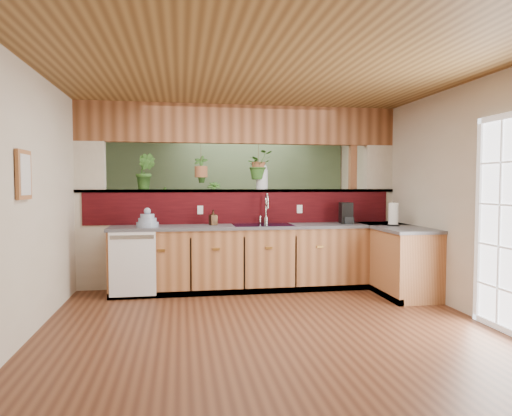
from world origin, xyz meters
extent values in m
cube|color=#512B19|center=(0.00, 0.00, 0.00)|extent=(4.60, 7.00, 0.01)
cube|color=brown|center=(0.00, 0.00, 2.60)|extent=(4.60, 7.00, 0.01)
cube|color=beige|center=(0.00, 3.50, 1.30)|extent=(4.60, 0.02, 2.60)
cube|color=beige|center=(0.00, -3.50, 1.30)|extent=(4.60, 0.02, 2.60)
cube|color=beige|center=(-2.30, 0.00, 1.30)|extent=(0.02, 7.00, 2.60)
cube|color=beige|center=(2.30, 0.00, 1.30)|extent=(0.02, 7.00, 2.60)
cube|color=beige|center=(0.00, 1.35, 0.68)|extent=(4.60, 0.15, 1.35)
cube|color=#3B070B|center=(0.00, 1.27, 1.12)|extent=(4.40, 0.02, 0.45)
cube|color=brown|center=(0.00, 1.35, 1.37)|extent=(4.60, 0.21, 0.04)
cube|color=brown|center=(0.00, 1.35, 2.33)|extent=(4.60, 0.15, 0.55)
cube|color=beige|center=(-2.10, 1.35, 1.70)|extent=(0.40, 0.15, 0.70)
cube|color=beige|center=(2.10, 1.35, 1.70)|extent=(0.40, 0.15, 0.70)
cube|color=brown|center=(1.70, 1.35, 1.30)|extent=(0.10, 0.10, 2.60)
cube|color=brown|center=(0.00, 1.35, 1.37)|extent=(4.60, 0.21, 0.04)
cube|color=brown|center=(0.00, 1.35, 2.33)|extent=(4.60, 0.15, 0.55)
cube|color=#57714D|center=(0.00, 3.48, 1.30)|extent=(4.55, 0.02, 2.55)
cube|color=#985D34|center=(0.25, 0.98, 0.43)|extent=(4.10, 0.60, 0.86)
cube|color=#4D4D52|center=(0.25, 0.98, 0.88)|extent=(4.14, 0.64, 0.04)
cube|color=#985D34|center=(2.00, 0.54, 0.43)|extent=(0.60, 1.48, 0.86)
cube|color=#4D4D52|center=(2.00, 0.54, 0.88)|extent=(0.64, 1.52, 0.04)
cube|color=#985D34|center=(2.00, 0.98, 0.43)|extent=(0.60, 0.60, 0.86)
cube|color=#4D4D52|center=(2.00, 0.98, 0.88)|extent=(0.64, 0.64, 0.04)
cube|color=black|center=(0.25, 0.71, 0.04)|extent=(4.10, 0.06, 0.08)
cube|color=black|center=(1.73, 0.54, 0.04)|extent=(0.06, 1.48, 0.08)
cube|color=white|center=(-1.48, 0.66, 0.45)|extent=(0.58, 0.02, 0.82)
cube|color=#B7B7B2|center=(-1.48, 0.65, 0.80)|extent=(0.54, 0.01, 0.05)
cube|color=black|center=(0.25, 0.98, 0.89)|extent=(0.82, 0.50, 0.03)
cube|color=black|center=(0.06, 0.98, 0.80)|extent=(0.34, 0.40, 0.16)
cube|color=black|center=(0.44, 0.98, 0.80)|extent=(0.34, 0.40, 0.16)
cube|color=white|center=(2.27, -1.30, 1.05)|extent=(0.06, 1.02, 2.16)
cube|color=#985D34|center=(-2.27, -0.80, 1.55)|extent=(0.03, 0.35, 0.45)
cube|color=silver|center=(-2.26, -0.80, 1.55)|extent=(0.01, 0.27, 0.37)
cylinder|color=#B7B7B2|center=(0.33, 1.18, 0.95)|extent=(0.07, 0.07, 0.09)
cylinder|color=#B7B7B2|center=(0.33, 1.18, 1.11)|extent=(0.02, 0.02, 0.26)
torus|color=#B7B7B2|center=(0.33, 1.11, 1.24)|extent=(0.19, 0.02, 0.19)
cylinder|color=#B7B7B2|center=(0.33, 1.03, 1.18)|extent=(0.02, 0.02, 0.11)
cylinder|color=#B7B7B2|center=(0.25, 1.18, 0.97)|extent=(0.03, 0.03, 0.09)
cylinder|color=#8897AF|center=(-1.31, 0.91, 0.93)|extent=(0.29, 0.29, 0.06)
cylinder|color=#8897AF|center=(-1.31, 0.91, 0.99)|extent=(0.24, 0.24, 0.05)
cylinder|color=#8897AF|center=(-1.31, 0.91, 1.05)|extent=(0.18, 0.18, 0.05)
sphere|color=#8897AF|center=(-1.31, 0.91, 1.11)|extent=(0.09, 0.09, 0.09)
imported|color=#332012|center=(-0.43, 1.06, 1.01)|extent=(0.12, 0.12, 0.21)
cube|color=black|center=(1.47, 1.00, 1.05)|extent=(0.16, 0.26, 0.30)
cube|color=black|center=(1.47, 0.91, 0.95)|extent=(0.14, 0.10, 0.10)
cylinder|color=silver|center=(1.47, 0.94, 0.99)|extent=(0.08, 0.08, 0.08)
cylinder|color=black|center=(1.97, 0.55, 0.91)|extent=(0.16, 0.16, 0.02)
cylinder|color=#B7B7B2|center=(1.97, 0.55, 1.07)|extent=(0.02, 0.02, 0.33)
cylinder|color=white|center=(1.97, 0.55, 1.07)|extent=(0.13, 0.13, 0.29)
cylinder|color=silver|center=(0.31, 1.35, 1.53)|extent=(0.17, 0.17, 0.29)
sphere|color=silver|center=(0.31, 1.35, 1.69)|extent=(0.15, 0.15, 0.15)
imported|color=#2E5B1F|center=(-1.36, 1.35, 1.64)|extent=(0.33, 0.30, 0.50)
cylinder|color=brown|center=(-0.58, 1.35, 1.88)|extent=(0.01, 0.01, 0.35)
cylinder|color=brown|center=(-0.58, 1.35, 1.64)|extent=(0.18, 0.18, 0.16)
imported|color=#2E5B1F|center=(-0.58, 1.35, 1.88)|extent=(0.25, 0.22, 0.40)
cylinder|color=brown|center=(0.25, 1.35, 1.91)|extent=(0.01, 0.01, 0.29)
cylinder|color=brown|center=(0.25, 1.35, 1.70)|extent=(0.20, 0.20, 0.17)
imported|color=#2E5B1F|center=(0.25, 1.35, 1.95)|extent=(0.47, 0.44, 0.42)
cube|color=black|center=(-0.77, 3.25, 0.50)|extent=(1.67, 0.69, 1.08)
imported|color=#2E5B1F|center=(-1.17, 3.25, 1.23)|extent=(0.23, 0.18, 0.38)
imported|color=#2E5B1F|center=(-0.26, 3.25, 1.27)|extent=(0.29, 0.29, 0.47)
imported|color=#2E5B1F|center=(1.03, 2.06, 0.34)|extent=(0.70, 0.64, 0.67)
camera|label=1|loc=(-0.87, -5.23, 1.46)|focal=32.00mm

